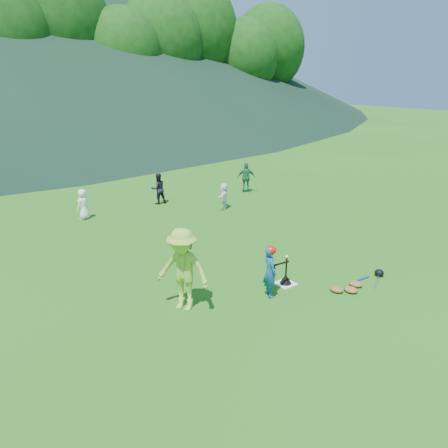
# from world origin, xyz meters

# --- Properties ---
(ground) EXTENTS (120.00, 120.00, 0.00)m
(ground) POSITION_xyz_m (0.00, 0.00, 0.00)
(ground) COLOR #275613
(ground) RESTS_ON ground
(home_plate) EXTENTS (0.45, 0.45, 0.02)m
(home_plate) POSITION_xyz_m (0.00, 0.00, 0.01)
(home_plate) COLOR silver
(home_plate) RESTS_ON ground
(baseball) EXTENTS (0.08, 0.08, 0.08)m
(baseball) POSITION_xyz_m (0.00, 0.00, 0.74)
(baseball) COLOR white
(baseball) RESTS_ON batting_tee
(batter_child) EXTENTS (0.43, 0.52, 1.23)m
(batter_child) POSITION_xyz_m (-0.73, -0.19, 0.62)
(batter_child) COLOR navy
(batter_child) RESTS_ON ground
(adult_coach) EXTENTS (1.21, 1.39, 1.87)m
(adult_coach) POSITION_xyz_m (-2.64, 0.53, 0.94)
(adult_coach) COLOR #8FBD37
(adult_coach) RESTS_ON ground
(fielder_a) EXTENTS (0.63, 0.54, 1.09)m
(fielder_a) POSITION_xyz_m (-2.01, 8.14, 0.55)
(fielder_a) COLOR white
(fielder_a) RESTS_ON ground
(fielder_b) EXTENTS (0.65, 0.53, 1.24)m
(fielder_b) POSITION_xyz_m (1.10, 8.24, 0.62)
(fielder_b) COLOR black
(fielder_b) RESTS_ON ground
(fielder_c) EXTENTS (0.82, 0.71, 1.32)m
(fielder_c) POSITION_xyz_m (5.08, 7.49, 0.66)
(fielder_c) COLOR #217045
(fielder_c) RESTS_ON ground
(fielder_d) EXTENTS (0.92, 0.85, 1.02)m
(fielder_d) POSITION_xyz_m (2.74, 6.06, 0.51)
(fielder_d) COLOR white
(fielder_d) RESTS_ON ground
(batting_tee) EXTENTS (0.30, 0.30, 0.68)m
(batting_tee) POSITION_xyz_m (0.00, 0.00, 0.13)
(batting_tee) COLOR black
(batting_tee) RESTS_ON home_plate
(batter_gear) EXTENTS (0.73, 0.26, 0.59)m
(batter_gear) POSITION_xyz_m (-0.71, -0.18, 1.12)
(batter_gear) COLOR red
(batter_gear) RESTS_ON ground
(equipment_pile) EXTENTS (1.80, 0.67, 0.19)m
(equipment_pile) POSITION_xyz_m (1.28, -1.15, 0.07)
(equipment_pile) COLOR olive
(equipment_pile) RESTS_ON ground
(outfield_fence) EXTENTS (70.07, 0.08, 1.33)m
(outfield_fence) POSITION_xyz_m (0.00, 28.00, 0.70)
(outfield_fence) COLOR gray
(outfield_fence) RESTS_ON ground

